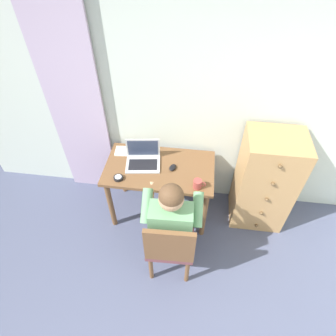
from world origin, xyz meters
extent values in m
cube|color=silver|center=(0.00, 2.20, 1.25)|extent=(4.80, 0.05, 2.50)
cube|color=#B29EBC|center=(-1.09, 2.13, 1.13)|extent=(0.57, 0.03, 2.26)
cube|color=brown|center=(-0.21, 1.82, 0.71)|extent=(1.10, 0.62, 0.03)
cylinder|color=brown|center=(-0.70, 1.57, 0.35)|extent=(0.06, 0.06, 0.70)
cylinder|color=brown|center=(0.29, 1.57, 0.35)|extent=(0.06, 0.06, 0.70)
cylinder|color=brown|center=(-0.70, 2.07, 0.35)|extent=(0.06, 0.06, 0.70)
cylinder|color=brown|center=(0.29, 2.07, 0.35)|extent=(0.06, 0.06, 0.70)
cube|color=tan|center=(0.87, 1.91, 0.57)|extent=(0.55, 0.46, 1.15)
sphere|color=brown|center=(0.87, 1.67, 0.11)|extent=(0.04, 0.04, 0.04)
sphere|color=brown|center=(0.87, 1.67, 0.34)|extent=(0.04, 0.04, 0.04)
sphere|color=brown|center=(0.87, 1.67, 0.57)|extent=(0.04, 0.04, 0.04)
sphere|color=brown|center=(0.87, 1.67, 0.80)|extent=(0.04, 0.04, 0.04)
sphere|color=brown|center=(0.87, 1.67, 1.03)|extent=(0.04, 0.04, 0.04)
cube|color=brown|center=(-0.01, 1.18, 0.43)|extent=(0.44, 0.42, 0.05)
cube|color=brown|center=(0.00, 1.00, 0.66)|extent=(0.42, 0.06, 0.42)
cylinder|color=brown|center=(0.15, 1.34, 0.20)|extent=(0.04, 0.04, 0.40)
cylinder|color=brown|center=(-0.19, 1.33, 0.20)|extent=(0.04, 0.04, 0.40)
cylinder|color=brown|center=(0.17, 1.03, 0.20)|extent=(0.04, 0.04, 0.40)
cylinder|color=brown|center=(-0.17, 1.01, 0.20)|extent=(0.04, 0.04, 0.40)
cylinder|color=#6B84AD|center=(0.07, 1.40, 0.47)|extent=(0.16, 0.41, 0.14)
cylinder|color=#6B84AD|center=(-0.11, 1.39, 0.47)|extent=(0.16, 0.41, 0.14)
cylinder|color=#6B84AD|center=(0.06, 1.60, 0.24)|extent=(0.11, 0.11, 0.47)
cylinder|color=#6B84AD|center=(-0.12, 1.59, 0.24)|extent=(0.11, 0.11, 0.47)
cube|color=#609366|center=(-0.01, 1.17, 0.70)|extent=(0.37, 0.21, 0.46)
cylinder|color=#609366|center=(0.21, 1.31, 0.79)|extent=(0.10, 0.30, 0.25)
cylinder|color=#609366|center=(-0.23, 1.29, 0.79)|extent=(0.10, 0.30, 0.25)
cylinder|color=tan|center=(0.20, 1.51, 0.68)|extent=(0.08, 0.27, 0.11)
cylinder|color=tan|center=(-0.24, 1.49, 0.68)|extent=(0.08, 0.27, 0.11)
sphere|color=tan|center=(-0.01, 1.18, 1.06)|extent=(0.20, 0.20, 0.20)
sphere|color=#513823|center=(-0.01, 1.18, 1.09)|extent=(0.20, 0.20, 0.20)
cube|color=#B7BABF|center=(-0.37, 1.82, 0.74)|extent=(0.37, 0.29, 0.02)
cube|color=black|center=(-0.37, 1.82, 0.75)|extent=(0.30, 0.19, 0.00)
cube|color=#B7BABF|center=(-0.39, 1.95, 0.86)|extent=(0.34, 0.06, 0.22)
cube|color=#2D3851|center=(-0.39, 1.94, 0.86)|extent=(0.30, 0.04, 0.18)
ellipsoid|color=black|center=(-0.07, 1.82, 0.75)|extent=(0.09, 0.11, 0.03)
cylinder|color=black|center=(-0.57, 1.61, 0.74)|extent=(0.09, 0.09, 0.03)
cylinder|color=silver|center=(-0.57, 1.61, 0.76)|extent=(0.06, 0.06, 0.00)
cube|color=silver|center=(-0.60, 2.00, 0.74)|extent=(0.22, 0.17, 0.01)
cylinder|color=#9E3D38|center=(0.19, 1.60, 0.78)|extent=(0.08, 0.08, 0.09)
torus|color=#9E3D38|center=(0.24, 1.60, 0.78)|extent=(0.06, 0.01, 0.06)
camera|label=1|loc=(0.14, -0.14, 2.75)|focal=30.15mm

